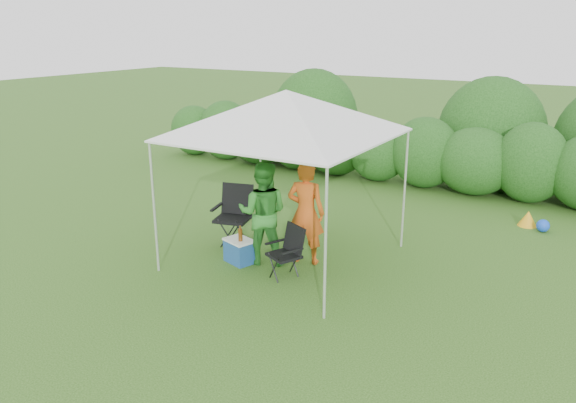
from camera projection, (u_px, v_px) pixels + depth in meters
The scene contains 10 objects.
ground at pixel (270, 268), 9.14m from camera, with size 70.00×70.00×0.00m, color #3A6620.
hedge at pixel (403, 152), 13.79m from camera, with size 14.72×1.53×1.80m.
canopy at pixel (286, 113), 8.82m from camera, with size 3.10×3.10×2.83m.
chair_right at pixel (288, 248), 8.72m from camera, with size 0.63×0.61×0.83m.
chair_left at pixel (234, 210), 10.12m from camera, with size 0.76×0.72×1.05m.
man at pixel (306, 213), 9.15m from camera, with size 0.63×0.41×1.73m, color #D25217.
woman at pixel (263, 213), 9.16m from camera, with size 0.83×0.65×1.71m, color #2E812A.
cooler at pixel (239, 251), 9.32m from camera, with size 0.57×0.48×0.41m.
bottle at pixel (240, 233), 9.16m from camera, with size 0.07×0.07×0.26m, color #592D0C.
lawn_toy at pixel (532, 220), 10.96m from camera, with size 0.61×0.51×0.31m.
Camera 1 is at (4.56, -7.06, 3.77)m, focal length 35.00 mm.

